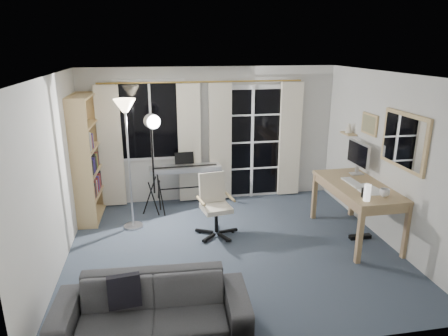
# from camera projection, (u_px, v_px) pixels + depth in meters

# --- Properties ---
(floor) EXTENTS (4.50, 4.00, 0.02)m
(floor) POSITION_uv_depth(u_px,v_px,m) (232.00, 249.00, 5.64)
(floor) COLOR #3C4658
(floor) RESTS_ON ground
(window) EXTENTS (1.20, 0.08, 1.40)m
(window) POSITION_uv_depth(u_px,v_px,m) (151.00, 121.00, 6.88)
(window) COLOR white
(window) RESTS_ON floor
(french_door) EXTENTS (1.32, 0.09, 2.11)m
(french_door) POSITION_uv_depth(u_px,v_px,m) (252.00, 143.00, 7.32)
(french_door) COLOR white
(french_door) RESTS_ON floor
(curtains) EXTENTS (3.60, 0.07, 2.13)m
(curtains) POSITION_uv_depth(u_px,v_px,m) (204.00, 143.00, 7.06)
(curtains) COLOR gold
(curtains) RESTS_ON floor
(bookshelf) EXTENTS (0.36, 0.95, 2.03)m
(bookshelf) POSITION_uv_depth(u_px,v_px,m) (84.00, 162.00, 6.36)
(bookshelf) COLOR tan
(bookshelf) RESTS_ON floor
(torchiere_lamp) EXTENTS (0.36, 0.36, 2.01)m
(torchiere_lamp) POSITION_uv_depth(u_px,v_px,m) (126.00, 126.00, 5.82)
(torchiere_lamp) COLOR #B2B2B7
(torchiere_lamp) RESTS_ON floor
(keyboard_piano) EXTENTS (1.24, 0.64, 0.89)m
(keyboard_piano) POSITION_uv_depth(u_px,v_px,m) (185.00, 169.00, 6.95)
(keyboard_piano) COLOR black
(keyboard_piano) RESTS_ON floor
(studio_light) EXTENTS (0.40, 0.41, 1.76)m
(studio_light) POSITION_uv_depth(u_px,v_px,m) (153.00, 134.00, 6.29)
(studio_light) COLOR black
(studio_light) RESTS_ON floor
(office_chair) EXTENTS (0.64, 0.64, 0.94)m
(office_chair) POSITION_uv_depth(u_px,v_px,m) (214.00, 199.00, 5.96)
(office_chair) COLOR black
(office_chair) RESTS_ON floor
(desk) EXTENTS (0.80, 1.55, 0.82)m
(desk) POSITION_uv_depth(u_px,v_px,m) (358.00, 191.00, 5.80)
(desk) COLOR #A58A55
(desk) RESTS_ON floor
(monitor) EXTENTS (0.20, 0.59, 0.51)m
(monitor) POSITION_uv_depth(u_px,v_px,m) (358.00, 155.00, 6.13)
(monitor) COLOR silver
(monitor) RESTS_ON desk
(desk_clutter) EXTENTS (0.47, 0.94, 1.04)m
(desk_clutter) POSITION_uv_depth(u_px,v_px,m) (361.00, 202.00, 5.58)
(desk_clutter) COLOR white
(desk_clutter) RESTS_ON desk
(mug) EXTENTS (0.14, 0.11, 0.13)m
(mug) POSITION_uv_depth(u_px,v_px,m) (385.00, 192.00, 5.30)
(mug) COLOR silver
(mug) RESTS_ON desk
(wall_mirror) EXTENTS (0.04, 0.94, 0.74)m
(wall_mirror) POSITION_uv_depth(u_px,v_px,m) (404.00, 141.00, 5.22)
(wall_mirror) COLOR tan
(wall_mirror) RESTS_ON floor
(framed_print) EXTENTS (0.03, 0.42, 0.32)m
(framed_print) POSITION_uv_depth(u_px,v_px,m) (369.00, 124.00, 6.05)
(framed_print) COLOR tan
(framed_print) RESTS_ON floor
(wall_shelf) EXTENTS (0.16, 0.30, 0.18)m
(wall_shelf) POSITION_uv_depth(u_px,v_px,m) (349.00, 130.00, 6.57)
(wall_shelf) COLOR tan
(wall_shelf) RESTS_ON floor
(sofa) EXTENTS (1.92, 0.64, 0.74)m
(sofa) POSITION_uv_depth(u_px,v_px,m) (152.00, 300.00, 3.89)
(sofa) COLOR #333336
(sofa) RESTS_ON floor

